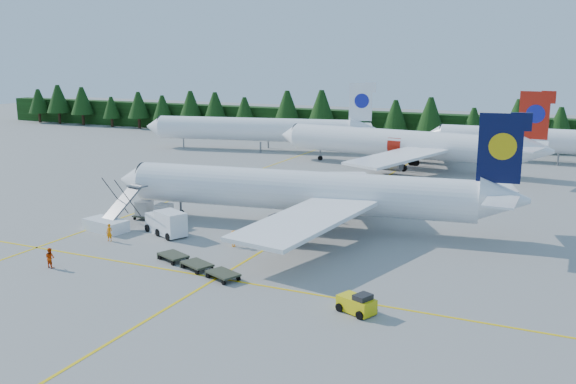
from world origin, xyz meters
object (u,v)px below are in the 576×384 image
at_px(airliner_navy, 293,191).
at_px(service_truck, 166,222).
at_px(baggage_tug, 357,304).
at_px(airstairs, 109,222).
at_px(airliner_red, 394,144).

height_order(airliner_navy, service_truck, airliner_navy).
bearing_deg(baggage_tug, airliner_navy, 147.82).
bearing_deg(airstairs, service_truck, 21.01).
bearing_deg(service_truck, baggage_tug, 0.25).
bearing_deg(airstairs, baggage_tug, -7.19).
bearing_deg(airliner_navy, airstairs, -157.71).
bearing_deg(baggage_tug, airstairs, -175.52).
height_order(airliner_red, airstairs, airliner_red).
relative_size(airliner_red, airstairs, 6.47).
xyz_separation_m(airstairs, service_truck, (6.39, 1.18, 0.36)).
height_order(airstairs, service_truck, airstairs).
xyz_separation_m(airliner_red, service_truck, (-10.19, -48.22, -2.58)).
bearing_deg(baggage_tug, service_truck, 177.88).
distance_m(airliner_red, service_truck, 49.36).
bearing_deg(airliner_red, airliner_navy, -84.38).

